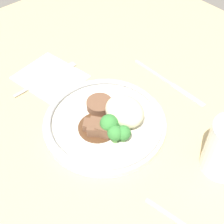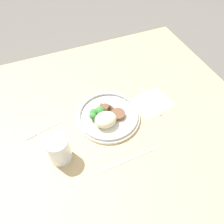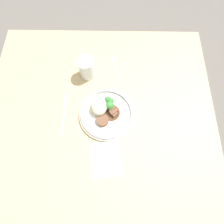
% 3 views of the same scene
% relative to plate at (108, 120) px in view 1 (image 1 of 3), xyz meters
% --- Properties ---
extents(ground_plane, '(8.00, 8.00, 0.00)m').
position_rel_plate_xyz_m(ground_plane, '(-0.04, 0.03, -0.07)').
color(ground_plane, '#5B5651').
extents(dining_table, '(1.13, 1.13, 0.05)m').
position_rel_plate_xyz_m(dining_table, '(-0.04, 0.03, -0.04)').
color(dining_table, tan).
rests_on(dining_table, ground).
extents(napkin, '(0.18, 0.16, 0.00)m').
position_rel_plate_xyz_m(napkin, '(-0.22, -0.01, -0.02)').
color(napkin, white).
rests_on(napkin, dining_table).
extents(plate, '(0.27, 0.27, 0.07)m').
position_rel_plate_xyz_m(plate, '(0.00, 0.00, 0.00)').
color(plate, silver).
rests_on(plate, dining_table).
extents(fork, '(0.02, 0.18, 0.00)m').
position_rel_plate_xyz_m(fork, '(-0.22, -0.00, -0.02)').
color(fork, '#ADADB2').
rests_on(fork, napkin).
extents(knife, '(0.22, 0.01, 0.00)m').
position_rel_plate_xyz_m(knife, '(-0.00, 0.20, -0.02)').
color(knife, '#ADADB2').
rests_on(knife, dining_table).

